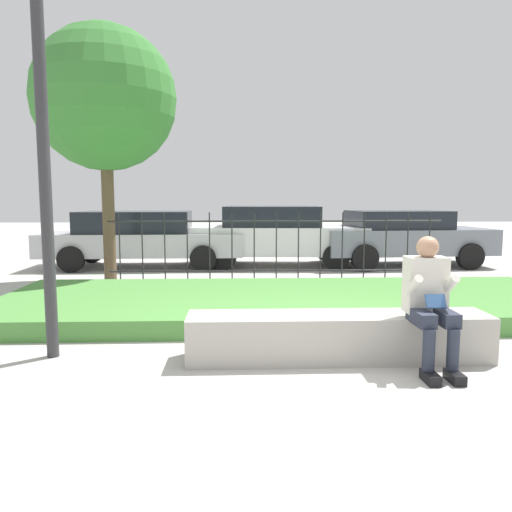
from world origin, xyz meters
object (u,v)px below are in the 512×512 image
Objects in this scene: car_parked_left at (141,237)px; street_lamp at (42,120)px; stone_bench at (338,339)px; tree_behind_fence at (105,99)px; car_parked_right at (402,236)px; car_parked_center at (277,234)px; person_seated_reader at (429,297)px.

street_lamp is (0.37, -6.87, 1.68)m from car_parked_left.
tree_behind_fence is at bearing 125.66° from stone_bench.
stone_bench is 0.78× the size of street_lamp.
tree_behind_fence is at bearing -165.46° from car_parked_right.
car_parked_center is (-3.03, 0.12, 0.04)m from car_parked_right.
car_parked_right is (2.20, 7.35, 0.03)m from person_seated_reader.
car_parked_center is (-0.83, 7.47, 0.07)m from person_seated_reader.
person_seated_reader is at bearing -79.97° from car_parked_center.
street_lamp reaches higher than person_seated_reader.
car_parked_center is at bearing 96.32° from person_seated_reader.
street_lamp is (-5.91, -6.84, 1.67)m from car_parked_right.
stone_bench is 0.72× the size of car_parked_center.
tree_behind_fence is (-0.19, -2.24, 2.76)m from car_parked_left.
person_seated_reader is 8.44m from car_parked_left.
car_parked_left is 3.56m from tree_behind_fence.
car_parked_center reaches higher than stone_bench.
car_parked_left reaches higher than person_seated_reader.
car_parked_left is 1.11× the size of car_parked_center.
car_parked_left reaches higher than stone_bench.
tree_behind_fence reaches higher than car_parked_center.
car_parked_left is at bearing 114.88° from stone_bench.
car_parked_center reaches higher than car_parked_left.
car_parked_right is 3.03m from car_parked_center.
person_seated_reader is 0.30× the size of car_parked_center.
street_lamp reaches higher than stone_bench.
person_seated_reader is 0.30× the size of car_parked_right.
street_lamp is at bearing 172.09° from person_seated_reader.
person_seated_reader is at bearing -7.91° from street_lamp.
car_parked_left is (-4.08, 7.39, 0.01)m from person_seated_reader.
person_seated_reader is 0.27× the size of car_parked_left.
tree_behind_fence is at bearing -95.62° from car_parked_left.
car_parked_right reaches higher than car_parked_left.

